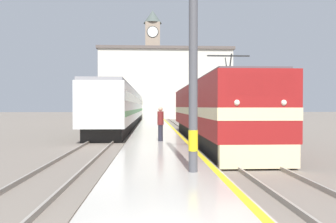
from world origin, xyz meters
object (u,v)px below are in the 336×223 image
object	(u,v)px
passenger_train	(127,107)
clock_tower	(153,60)
locomotive_train	(211,112)
person_on_platform	(161,123)
catenary_mast	(196,17)

from	to	relation	value
passenger_train	clock_tower	size ratio (longest dim) A/B	1.78
locomotive_train	person_on_platform	size ratio (longest dim) A/B	9.95
passenger_train	clock_tower	bearing A→B (deg)	84.46
locomotive_train	clock_tower	xyz separation A→B (m)	(-3.31, 54.06, 10.77)
person_on_platform	clock_tower	bearing A→B (deg)	90.17
person_on_platform	catenary_mast	bearing A→B (deg)	-84.68
catenary_mast	clock_tower	distance (m)	65.14
locomotive_train	person_on_platform	xyz separation A→B (m)	(-3.15, -2.13, -0.57)
catenary_mast	person_on_platform	distance (m)	9.17
person_on_platform	clock_tower	xyz separation A→B (m)	(-0.17, 56.19, 11.34)
locomotive_train	clock_tower	distance (m)	55.22
catenary_mast	person_on_platform	world-z (taller)	catenary_mast
catenary_mast	clock_tower	xyz separation A→B (m)	(-0.95, 64.65, 7.90)
passenger_train	catenary_mast	bearing A→B (deg)	-82.05
passenger_train	person_on_platform	xyz separation A→B (m)	(3.48, -22.09, -0.80)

